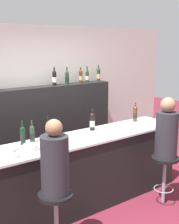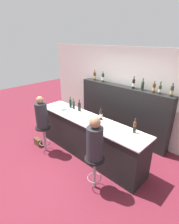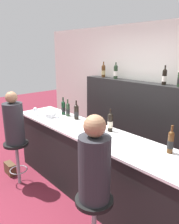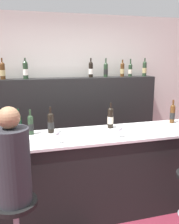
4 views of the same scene
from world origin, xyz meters
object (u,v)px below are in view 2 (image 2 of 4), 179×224
guest_seated_right (95,141)px  wine_bottle_backbar_3 (143,86)px  wine_bottle_backbar_6 (172,91)px  metal_bowl (63,108)px  wine_glass_0 (53,105)px  wine_bottle_backbar_4 (154,88)px  wine_glass_1 (68,111)px  handbag (38,142)px  guest_seated_left (41,114)px  wine_bottle_backbar_1 (103,77)px  wine_bottle_backbar_2 (134,84)px  wine_bottle_counter_1 (74,105)px  bar_stool_left (44,132)px  wine_bottle_backbar_5 (160,89)px  wine_bottle_counter_0 (70,103)px  wine_bottle_counter_3 (101,114)px  wine_bottle_counter_4 (135,127)px  wine_bottle_counter_2 (79,107)px  wine_glass_2 (88,120)px  wine_bottle_backbar_0 (95,76)px  bar_stool_right (94,165)px

guest_seated_right → wine_bottle_backbar_3: bearing=97.4°
wine_bottle_backbar_6 → guest_seated_right: 2.21m
metal_bowl → guest_seated_right: guest_seated_right is taller
wine_glass_0 → wine_bottle_backbar_4: bearing=37.5°
wine_glass_1 → guest_seated_right: bearing=-20.0°
wine_bottle_backbar_4 → handbag: (-2.20, -2.07, -1.58)m
guest_seated_left → wine_bottle_backbar_1: bearing=84.5°
wine_bottle_backbar_3 → wine_bottle_backbar_4: 0.30m
wine_glass_1 → wine_bottle_backbar_1: bearing=98.6°
wine_bottle_backbar_1 → wine_bottle_backbar_2: size_ratio=1.01×
wine_bottle_counter_1 → bar_stool_left: bearing=-102.5°
wine_bottle_backbar_5 → guest_seated_right: wine_bottle_backbar_5 is taller
guest_seated_left → wine_bottle_counter_0: bearing=86.0°
wine_glass_1 → guest_seated_left: bearing=-131.9°
wine_bottle_counter_0 → guest_seated_right: size_ratio=0.36×
wine_bottle_backbar_2 → wine_bottle_backbar_6: size_ratio=1.01×
wine_bottle_counter_3 → wine_bottle_counter_4: 0.90m
wine_bottle_backbar_4 → bar_stool_left: 2.98m
wine_bottle_counter_1 → wine_glass_1: size_ratio=2.01×
wine_bottle_backbar_6 → wine_glass_1: bearing=-138.9°
wine_bottle_backbar_3 → wine_glass_0: 2.43m
wine_bottle_counter_0 → wine_bottle_backbar_1: size_ratio=0.96×
wine_bottle_backbar_3 → guest_seated_left: wine_bottle_backbar_3 is taller
wine_bottle_backbar_2 → guest_seated_right: (0.53, -2.07, -0.60)m
wine_bottle_counter_2 → wine_bottle_backbar_5: (1.55, 1.19, 0.53)m
wine_bottle_counter_4 → wine_bottle_backbar_1: 2.29m
wine_bottle_counter_0 → wine_bottle_backbar_6: bearing=28.6°
wine_bottle_counter_1 → wine_glass_0: wine_bottle_counter_1 is taller
wine_glass_2 → bar_stool_left: (-1.14, -0.49, -0.56)m
wine_bottle_counter_4 → guest_seated_right: size_ratio=0.38×
handbag → wine_bottle_backbar_3: bearing=47.6°
wine_glass_1 → handbag: 1.39m
wine_bottle_backbar_4 → bar_stool_left: wine_bottle_backbar_4 is taller
wine_bottle_backbar_0 → metal_bowl: 1.59m
wine_bottle_backbar_4 → bar_stool_right: 2.36m
wine_bottle_counter_4 → wine_bottle_backbar_4: wine_bottle_backbar_4 is taller
wine_bottle_backbar_4 → handbag: size_ratio=1.12×
wine_bottle_counter_4 → wine_bottle_backbar_6: bearing=81.3°
wine_bottle_backbar_6 → wine_glass_1: (-1.82, -1.58, -0.57)m
wine_glass_1 → bar_stool_left: wine_glass_1 is taller
wine_bottle_backbar_0 → guest_seated_right: bearing=-47.0°
wine_bottle_backbar_6 → bar_stool_left: (-2.26, -2.07, -1.13)m
wine_bottle_counter_3 → wine_bottle_counter_4: bearing=0.0°
wine_glass_0 → metal_bowl: bearing=26.0°
wine_bottle_backbar_1 → handbag: wine_bottle_backbar_1 is taller
wine_bottle_counter_4 → wine_glass_2: 1.01m
wine_glass_2 → bar_stool_right: 0.99m
wine_glass_1 → guest_seated_right: (1.35, -0.49, -0.03)m
wine_bottle_counter_0 → wine_bottle_counter_2: (0.37, 0.00, 0.00)m
guest_seated_left → wine_bottle_counter_4: bearing=23.0°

